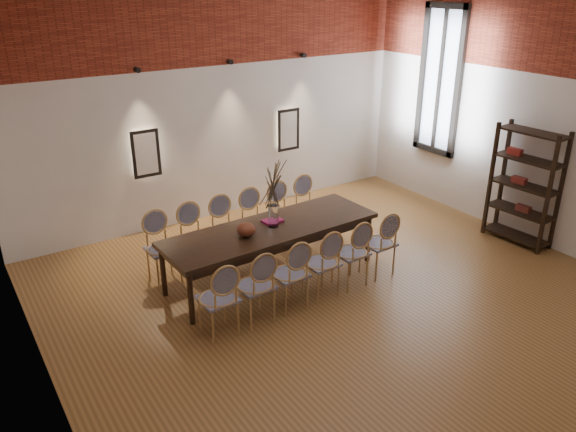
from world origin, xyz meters
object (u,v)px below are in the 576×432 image
dining_table (272,252)px  chair_far_d (257,223)px  chair_far_b (196,240)px  bowl (246,230)px  chair_near_e (350,252)px  chair_far_f (310,208)px  chair_near_f (378,243)px  chair_near_a (218,298)px  shelving_rack (524,186)px  chair_near_d (321,263)px  chair_near_c (289,274)px  chair_far_e (284,215)px  chair_near_b (255,285)px  chair_far_a (163,249)px  book (273,221)px  vase (273,216)px  chair_far_c (228,231)px

dining_table → chair_far_d: chair_far_d is taller
chair_far_b → bowl: chair_far_b is taller
chair_near_e → chair_far_f: (0.44, 1.52, 0.00)m
chair_near_f → bowl: chair_near_f is taller
chair_near_a → shelving_rack: shelving_rack is taller
chair_near_d → chair_far_f: 1.80m
chair_near_c → chair_far_e: size_ratio=1.00×
chair_near_a → chair_far_f: size_ratio=1.00×
chair_near_b → shelving_rack: 4.52m
chair_near_d → chair_far_a: bearing=134.3°
chair_near_b → chair_far_a: same height
chair_near_b → chair_far_f: 2.47m
chair_far_e → bowl: 1.45m
book → bowl: bearing=-159.6°
chair_far_f → chair_far_a: bearing=0.0°
chair_near_d → vase: (-0.24, 0.75, 0.43)m
chair_near_a → chair_near_e: bearing=0.0°
vase → chair_near_c: bearing=-108.4°
chair_near_d → dining_table: bearing=108.0°
dining_table → chair_near_a: chair_near_a is taller
chair_far_f → book: (-1.10, -0.67, 0.30)m
dining_table → chair_far_b: 1.06m
chair_far_a → chair_near_c: bearing=123.1°
chair_far_f → chair_near_e: bearing=72.0°
chair_near_f → chair_far_d: size_ratio=1.00×
chair_near_a → chair_far_b: bearing=72.0°
chair_near_a → chair_far_a: (-0.05, 1.51, 0.00)m
chair_near_c → bowl: 0.81m
vase → chair_far_c: bearing=112.1°
chair_far_a → chair_far_c: same height
chair_far_f → vase: vase is taller
chair_near_b → vase: 1.16m
dining_table → chair_near_d: size_ratio=3.13×
chair_near_a → shelving_rack: (4.97, -0.31, 0.43)m
chair_near_c → shelving_rack: 4.03m
vase → chair_near_a: bearing=-147.3°
chair_near_d → chair_near_e: 0.49m
chair_far_d → shelving_rack: shelving_rack is taller
chair_near_e → chair_far_d: same height
shelving_rack → chair_near_e: bearing=169.6°
bowl → chair_near_e: bearing=-29.6°
chair_far_d → chair_far_f: (0.98, 0.03, 0.00)m
dining_table → book: bearing=50.3°
chair_far_e → chair_far_a: bearing=0.0°
chair_near_b → chair_near_e: (1.47, 0.05, 0.00)m
dining_table → chair_far_e: chair_far_e is taller
shelving_rack → bowl: bearing=162.7°
dining_table → chair_near_a: bearing=-148.5°
chair_near_f → dining_table: bearing=148.5°
chair_far_b → book: (0.86, -0.60, 0.30)m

